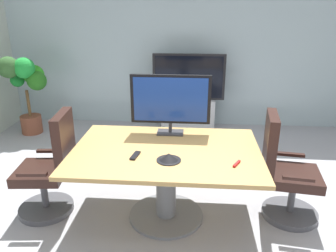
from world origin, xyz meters
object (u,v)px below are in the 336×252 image
object	(u,v)px
tv_monitor	(170,101)
conference_phone	(169,157)
conference_table	(166,168)
remote_control	(135,156)
office_chair_left	(51,173)
office_chair_right	(285,176)
potted_plant	(26,83)
wall_display_unit	(188,105)

from	to	relation	value
tv_monitor	conference_phone	world-z (taller)	tv_monitor
conference_table	tv_monitor	distance (m)	0.71
tv_monitor	conference_table	bearing A→B (deg)	-91.37
conference_phone	remote_control	bearing A→B (deg)	169.05
office_chair_left	conference_table	bearing A→B (deg)	84.56
office_chair_left	conference_phone	world-z (taller)	office_chair_left
tv_monitor	remote_control	size ratio (longest dim) A/B	4.94
office_chair_right	potted_plant	world-z (taller)	potted_plant
office_chair_left	conference_phone	xyz separation A→B (m)	(1.23, -0.24, 0.33)
tv_monitor	remote_control	bearing A→B (deg)	-114.51
remote_control	conference_phone	bearing A→B (deg)	-1.12
tv_monitor	wall_display_unit	xyz separation A→B (m)	(0.15, 2.13, -0.67)
potted_plant	remote_control	world-z (taller)	potted_plant
office_chair_right	remote_control	xyz separation A→B (m)	(-1.45, -0.30, 0.31)
conference_phone	remote_control	distance (m)	0.32
remote_control	potted_plant	bearing A→B (deg)	142.95
office_chair_left	wall_display_unit	distance (m)	2.90
office_chair_left	wall_display_unit	world-z (taller)	wall_display_unit
wall_display_unit	potted_plant	distance (m)	2.68
office_chair_right	conference_phone	size ratio (longest dim) A/B	4.95
tv_monitor	conference_phone	bearing A→B (deg)	-87.04
tv_monitor	wall_display_unit	size ratio (longest dim) A/B	0.64
office_chair_right	wall_display_unit	distance (m)	2.65
tv_monitor	conference_phone	size ratio (longest dim) A/B	3.82
conference_table	wall_display_unit	distance (m)	2.58
conference_table	office_chair_right	size ratio (longest dim) A/B	1.65
wall_display_unit	conference_phone	bearing A→B (deg)	-92.38
tv_monitor	wall_display_unit	world-z (taller)	tv_monitor
potted_plant	conference_table	bearing A→B (deg)	-41.40
tv_monitor	office_chair_right	bearing A→B (deg)	-15.11
office_chair_left	conference_phone	bearing A→B (deg)	73.92
tv_monitor	potted_plant	distance (m)	3.02
potted_plant	conference_phone	bearing A→B (deg)	-43.77
conference_table	wall_display_unit	world-z (taller)	wall_display_unit
conference_table	potted_plant	size ratio (longest dim) A/B	1.37
tv_monitor	wall_display_unit	bearing A→B (deg)	85.94
conference_table	office_chair_left	size ratio (longest dim) A/B	1.65
wall_display_unit	remote_control	distance (m)	2.79
office_chair_left	tv_monitor	xyz separation A→B (m)	(1.19, 0.44, 0.66)
conference_table	tv_monitor	world-z (taller)	tv_monitor
wall_display_unit	conference_phone	distance (m)	2.82
wall_display_unit	remote_control	bearing A→B (deg)	-98.92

